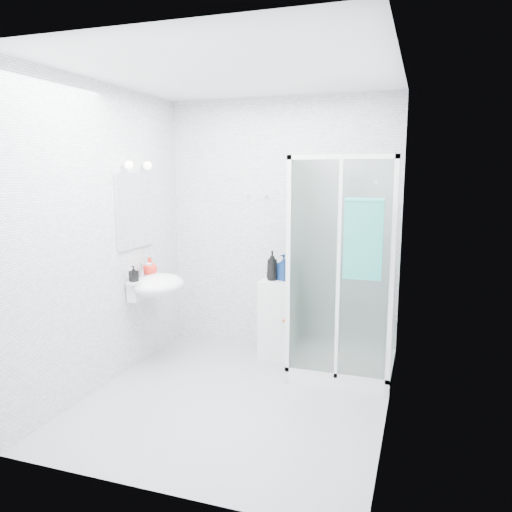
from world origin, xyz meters
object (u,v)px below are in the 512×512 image
(shampoo_bottle_a, at_px, (272,266))
(shampoo_bottle_b, at_px, (284,267))
(hand_towel, at_px, (363,237))
(soap_dispenser_orange, at_px, (150,266))
(wall_basin, at_px, (156,285))
(storage_cabinet, at_px, (278,318))
(shower_enclosure, at_px, (334,328))
(soap_dispenser_black, at_px, (134,274))

(shampoo_bottle_a, xyz_separation_m, shampoo_bottle_b, (0.11, 0.04, -0.02))
(hand_towel, bearing_deg, soap_dispenser_orange, 174.84)
(wall_basin, distance_m, soap_dispenser_orange, 0.22)
(wall_basin, xyz_separation_m, shampoo_bottle_b, (1.08, 0.63, 0.12))
(storage_cabinet, relative_size, shampoo_bottle_b, 3.06)
(shower_enclosure, bearing_deg, shampoo_bottle_b, 151.07)
(soap_dispenser_orange, bearing_deg, shampoo_bottle_a, 24.09)
(hand_towel, xyz_separation_m, soap_dispenser_orange, (-2.06, 0.19, -0.40))
(soap_dispenser_black, bearing_deg, shower_enclosure, 15.87)
(shower_enclosure, distance_m, storage_cabinet, 0.68)
(shampoo_bottle_b, bearing_deg, shampoo_bottle_a, -158.65)
(shower_enclosure, distance_m, wall_basin, 1.72)
(storage_cabinet, height_order, soap_dispenser_black, soap_dispenser_black)
(shower_enclosure, height_order, storage_cabinet, shower_enclosure)
(hand_towel, relative_size, soap_dispenser_black, 4.42)
(wall_basin, distance_m, hand_towel, 2.01)
(shampoo_bottle_a, xyz_separation_m, soap_dispenser_black, (-1.10, -0.78, -0.00))
(wall_basin, distance_m, shampoo_bottle_b, 1.26)
(shower_enclosure, relative_size, wall_basin, 3.57)
(soap_dispenser_orange, bearing_deg, storage_cabinet, 23.17)
(shampoo_bottle_b, bearing_deg, wall_basin, -149.65)
(shower_enclosure, xyz_separation_m, wall_basin, (-1.66, -0.32, 0.35))
(shower_enclosure, relative_size, soap_dispenser_black, 13.48)
(storage_cabinet, distance_m, hand_towel, 1.48)
(shampoo_bottle_b, height_order, soap_dispenser_orange, shampoo_bottle_b)
(wall_basin, bearing_deg, soap_dispenser_orange, 140.82)
(shampoo_bottle_b, height_order, soap_dispenser_black, shampoo_bottle_b)
(shampoo_bottle_a, xyz_separation_m, soap_dispenser_orange, (-1.10, -0.49, 0.01))
(shower_enclosure, relative_size, storage_cabinet, 2.53)
(storage_cabinet, height_order, soap_dispenser_orange, soap_dispenser_orange)
(hand_towel, height_order, soap_dispenser_black, hand_towel)
(storage_cabinet, relative_size, soap_dispenser_orange, 4.42)
(soap_dispenser_black, bearing_deg, wall_basin, 56.88)
(shampoo_bottle_b, relative_size, soap_dispenser_orange, 1.45)
(storage_cabinet, relative_size, soap_dispenser_black, 5.33)
(shampoo_bottle_a, distance_m, soap_dispenser_black, 1.35)
(storage_cabinet, bearing_deg, shampoo_bottle_b, 41.68)
(wall_basin, bearing_deg, hand_towel, -2.52)
(soap_dispenser_orange, bearing_deg, wall_basin, -39.18)
(shampoo_bottle_b, bearing_deg, storage_cabinet, -141.52)
(wall_basin, bearing_deg, shampoo_bottle_a, 31.27)
(wall_basin, relative_size, shampoo_bottle_a, 1.89)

